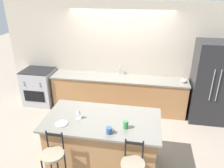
% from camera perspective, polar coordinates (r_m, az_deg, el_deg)
% --- Properties ---
extents(ground_plane, '(18.00, 18.00, 0.00)m').
position_cam_1_polar(ground_plane, '(5.58, 1.09, -8.19)').
color(ground_plane, gray).
extents(wall_back, '(6.00, 0.07, 2.70)m').
position_cam_1_polar(wall_back, '(5.61, 2.28, 7.23)').
color(wall_back, beige).
rests_on(wall_back, ground_plane).
extents(back_counter, '(3.41, 0.65, 0.90)m').
position_cam_1_polar(back_counter, '(5.66, 1.70, -2.40)').
color(back_counter, '#A87547').
rests_on(back_counter, ground_plane).
extents(sink_faucet, '(0.02, 0.13, 0.22)m').
position_cam_1_polar(sink_faucet, '(5.60, 2.07, 3.82)').
color(sink_faucet, '#ADAFB5').
rests_on(sink_faucet, back_counter).
extents(kitchen_island, '(1.95, 1.04, 0.96)m').
position_cam_1_polar(kitchen_island, '(3.99, -2.45, -14.79)').
color(kitchen_island, '#A87547').
rests_on(kitchen_island, ground_plane).
extents(refrigerator, '(0.82, 0.75, 1.91)m').
position_cam_1_polar(refrigerator, '(5.52, 24.34, 0.36)').
color(refrigerator, '#232326').
rests_on(refrigerator, ground_plane).
extents(oven_range, '(0.78, 0.69, 0.96)m').
position_cam_1_polar(oven_range, '(6.26, -18.35, -0.67)').
color(oven_range, '#ADAFB5').
rests_on(oven_range, ground_plane).
extents(bar_stool_near, '(0.34, 0.34, 1.06)m').
position_cam_1_polar(bar_stool_near, '(3.56, -14.95, -18.92)').
color(bar_stool_near, black).
rests_on(bar_stool_near, ground_plane).
extents(dinner_plate, '(0.20, 0.20, 0.02)m').
position_cam_1_polar(dinner_plate, '(3.68, -13.05, -10.02)').
color(dinner_plate, beige).
rests_on(dinner_plate, kitchen_island).
extents(wine_glass, '(0.08, 0.08, 0.19)m').
position_cam_1_polar(wine_glass, '(3.70, -8.79, -7.12)').
color(wine_glass, white).
rests_on(wine_glass, kitchen_island).
extents(coffee_mug, '(0.13, 0.09, 0.10)m').
position_cam_1_polar(coffee_mug, '(3.36, -0.74, -12.03)').
color(coffee_mug, '#335689').
rests_on(coffee_mug, kitchen_island).
extents(tumbler_cup, '(0.09, 0.09, 0.13)m').
position_cam_1_polar(tumbler_cup, '(3.47, 3.58, -10.51)').
color(tumbler_cup, '#3D934C').
rests_on(tumbler_cup, kitchen_island).
extents(pumpkin_decoration, '(0.13, 0.13, 0.12)m').
position_cam_1_polar(pumpkin_decoration, '(5.43, 18.27, 0.85)').
color(pumpkin_decoration, beige).
rests_on(pumpkin_decoration, back_counter).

